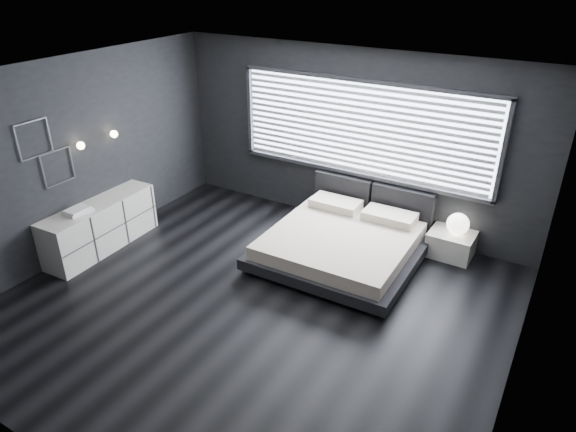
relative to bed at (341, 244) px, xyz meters
The scene contains 12 objects.
room 1.99m from the bed, 106.75° to the right, with size 6.04×6.00×2.80m.
window 1.78m from the bed, 103.36° to the left, with size 4.14×0.09×1.52m.
headboard 1.12m from the bed, 89.98° to the left, with size 1.96×0.16×0.52m.
sconce_near 3.91m from the bed, 155.75° to the right, with size 0.18×0.11×0.11m.
sconce_far 3.72m from the bed, 164.81° to the right, with size 0.18×0.11×0.11m.
wall_art_upper 4.34m from the bed, 148.50° to the right, with size 0.01×0.48×0.48m.
wall_art_lower 4.07m from the bed, 151.63° to the right, with size 0.01×0.48×0.48m.
bed is the anchor object (origin of this frame).
nightstand 1.63m from the bed, 35.18° to the left, with size 0.63×0.53×0.37m, color silver.
orb_lamp 1.69m from the bed, 34.31° to the left, with size 0.32×0.32×0.32m, color white.
dresser 3.58m from the bed, 155.09° to the right, with size 0.59×1.85×0.73m.
book_stack 3.75m from the bed, 150.17° to the right, with size 0.29×0.37×0.07m.
Camera 1 is at (3.07, -4.32, 3.97)m, focal length 32.00 mm.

